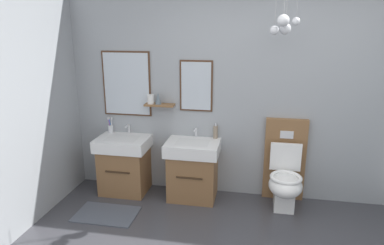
{
  "coord_description": "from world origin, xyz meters",
  "views": [
    {
      "loc": [
        -0.13,
        -2.25,
        2.03
      ],
      "look_at": [
        -0.84,
        1.45,
        0.97
      ],
      "focal_mm": 32.21,
      "sensor_mm": 36.0,
      "label": 1
    }
  ],
  "objects_px": {
    "vanity_sink_right": "(193,168)",
    "toothbrush_cup": "(111,128)",
    "toilet": "(285,175)",
    "vanity_sink_left": "(125,163)",
    "soap_dispenser": "(216,132)"
  },
  "relations": [
    {
      "from": "vanity_sink_left",
      "to": "soap_dispenser",
      "type": "height_order",
      "value": "soap_dispenser"
    },
    {
      "from": "toothbrush_cup",
      "to": "soap_dispenser",
      "type": "height_order",
      "value": "toothbrush_cup"
    },
    {
      "from": "toilet",
      "to": "soap_dispenser",
      "type": "xyz_separation_m",
      "value": [
        -0.83,
        0.17,
        0.42
      ]
    },
    {
      "from": "toothbrush_cup",
      "to": "toilet",
      "type": "bearing_deg",
      "value": -4.22
    },
    {
      "from": "vanity_sink_right",
      "to": "toothbrush_cup",
      "type": "distance_m",
      "value": 1.19
    },
    {
      "from": "toothbrush_cup",
      "to": "soap_dispenser",
      "type": "relative_size",
      "value": 1.08
    },
    {
      "from": "vanity_sink_left",
      "to": "toilet",
      "type": "bearing_deg",
      "value": 0.31
    },
    {
      "from": "vanity_sink_left",
      "to": "soap_dispenser",
      "type": "relative_size",
      "value": 3.77
    },
    {
      "from": "vanity_sink_right",
      "to": "soap_dispenser",
      "type": "distance_m",
      "value": 0.52
    },
    {
      "from": "toilet",
      "to": "toothbrush_cup",
      "type": "relative_size",
      "value": 4.89
    },
    {
      "from": "toilet",
      "to": "soap_dispenser",
      "type": "relative_size",
      "value": 5.27
    },
    {
      "from": "vanity_sink_right",
      "to": "toilet",
      "type": "relative_size",
      "value": 0.72
    },
    {
      "from": "vanity_sink_left",
      "to": "soap_dispenser",
      "type": "bearing_deg",
      "value": 9.23
    },
    {
      "from": "vanity_sink_right",
      "to": "toothbrush_cup",
      "type": "relative_size",
      "value": 3.5
    },
    {
      "from": "vanity_sink_right",
      "to": "toothbrush_cup",
      "type": "xyz_separation_m",
      "value": [
        -1.11,
        0.17,
        0.4
      ]
    }
  ]
}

